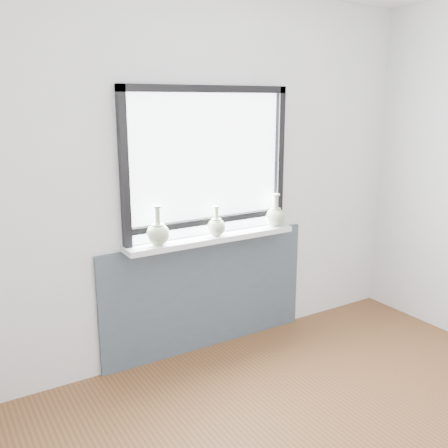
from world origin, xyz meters
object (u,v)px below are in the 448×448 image
windowsill (212,238)px  vase_b (216,226)px  vase_a (158,233)px  vase_c (275,216)px

windowsill → vase_b: 0.10m
windowsill → vase_a: vase_a is taller
vase_b → vase_c: size_ratio=0.87×
windowsill → vase_a: (-0.43, -0.02, 0.10)m
windowsill → vase_a: size_ratio=4.88×
vase_a → vase_b: size_ratio=1.24×
vase_b → vase_c: bearing=1.0°
windowsill → vase_c: vase_c is taller
vase_b → vase_a: bearing=-179.9°
vase_a → vase_b: 0.46m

